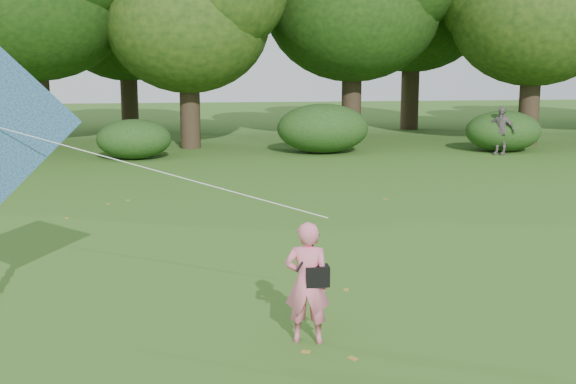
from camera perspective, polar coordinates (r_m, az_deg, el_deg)
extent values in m
plane|color=#265114|center=(9.95, 3.84, -10.60)|extent=(100.00, 100.00, 0.00)
imported|color=pink|center=(9.19, 1.53, -7.17)|extent=(0.65, 0.50, 1.58)
imported|color=slate|center=(28.12, 16.45, 4.67)|extent=(1.10, 1.02, 1.81)
cube|color=black|center=(9.16, 2.31, -6.62)|extent=(0.30, 0.20, 0.26)
cylinder|color=black|center=(9.04, 1.58, -4.83)|extent=(0.33, 0.14, 0.47)
cylinder|color=white|center=(9.35, -10.57, 1.73)|extent=(4.30, 1.28, 1.11)
cylinder|color=#3A2D1E|center=(30.76, -19.09, 6.91)|extent=(0.88, 0.88, 3.85)
cylinder|color=#3A2D1E|center=(29.16, -7.75, 6.53)|extent=(0.80, 0.80, 3.15)
ellipsoid|color=#1E3F11|center=(29.12, -7.92, 13.09)|extent=(6.40, 6.40, 5.44)
cylinder|color=#3A2D1E|center=(31.89, 5.04, 7.40)|extent=(0.86, 0.86, 3.67)
ellipsoid|color=#1E3F11|center=(31.91, 5.16, 14.46)|extent=(7.60, 7.60, 6.46)
cylinder|color=#3A2D1E|center=(31.82, 18.52, 6.67)|extent=(0.83, 0.83, 3.43)
ellipsoid|color=#1E3F11|center=(31.81, 18.91, 13.12)|extent=(6.80, 6.80, 5.78)
cylinder|color=#3A2D1E|center=(36.78, -12.43, 7.48)|extent=(0.84, 0.84, 3.50)
ellipsoid|color=#1E3F11|center=(36.78, -12.66, 13.20)|extent=(7.00, 7.00, 5.95)
cylinder|color=#3A2D1E|center=(37.24, 9.62, 8.01)|extent=(0.90, 0.90, 4.02)
ellipsoid|color=#1E3F11|center=(37.30, 9.82, 14.41)|extent=(7.80, 7.80, 6.63)
ellipsoid|color=#264919|center=(26.44, -12.07, 4.11)|extent=(2.66, 2.09, 1.42)
ellipsoid|color=#264919|center=(27.55, 2.76, 5.05)|extent=(3.50, 2.75, 1.88)
ellipsoid|color=#264919|center=(29.16, 16.65, 4.63)|extent=(2.94, 2.31, 1.58)
cube|color=olive|center=(11.44, 4.62, -7.71)|extent=(0.11, 0.14, 0.01)
cube|color=olive|center=(17.11, -17.11, -1.98)|extent=(0.11, 0.14, 0.01)
cube|color=olive|center=(18.49, -14.02, -0.92)|extent=(0.09, 0.13, 0.01)
cube|color=olive|center=(18.74, 7.73, -0.54)|extent=(0.14, 0.14, 0.01)
cube|color=olive|center=(18.85, -12.50, -0.63)|extent=(0.14, 0.12, 0.01)
cube|color=olive|center=(9.15, 1.43, -12.50)|extent=(0.14, 0.12, 0.01)
cube|color=olive|center=(8.99, 5.14, -12.96)|extent=(0.13, 0.14, 0.01)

